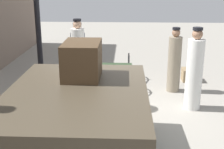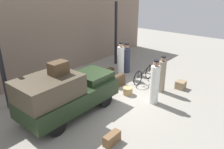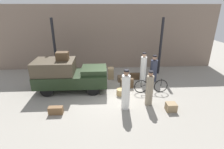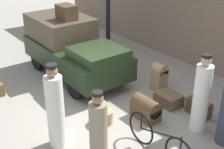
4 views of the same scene
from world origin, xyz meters
name	(u,v)px [view 1 (image 1 of 4)]	position (x,y,z in m)	size (l,w,h in m)	color
ground_plane	(121,120)	(0.00, 0.00, 0.00)	(30.00, 30.00, 0.00)	gray
canopy_pillar_right	(37,13)	(3.55, 2.66, 1.87)	(0.17, 0.17, 3.73)	black
truck	(86,128)	(-2.20, 0.45, 0.92)	(3.83, 1.68, 1.73)	black
bicycle	(129,72)	(2.27, -0.18, 0.38)	(1.83, 0.04, 0.79)	black
wicker_basket	(137,102)	(0.62, -0.37, 0.16)	(0.44, 0.44, 0.33)	tan
conductor_in_dark_uniform	(174,62)	(1.85, -1.35, 0.78)	(0.34, 0.34, 1.70)	gray
porter_carrying_trunk	(194,72)	(0.71, -1.63, 0.87)	(0.37, 0.37, 1.88)	white
porter_lifting_near_truck	(78,54)	(2.81, 1.31, 0.75)	(0.42, 0.42, 1.67)	#33384C
porter_with_bicycle	(78,56)	(2.14, 1.21, 0.86)	(0.36, 0.36, 1.86)	white
suitcase_black_upright	(36,96)	(0.21, 1.86, 0.43)	(0.37, 0.35, 0.81)	#937A56
suitcase_small_leather	(58,83)	(1.76, 1.71, 0.20)	(0.64, 0.27, 0.39)	#4C3823
trunk_wicker_pale	(99,90)	(1.08, 0.56, 0.27)	(0.71, 0.40, 0.55)	#4C3823
suitcase_tan_flat	(189,75)	(2.73, -1.95, 0.18)	(0.45, 0.41, 0.36)	#937A56
trunk_umber_medium	(61,96)	(0.96, 1.48, 0.16)	(0.65, 0.50, 0.31)	brown
trunk_on_truck_roof	(82,60)	(-2.39, 0.45, 1.94)	(0.63, 0.44, 0.44)	#4C3823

